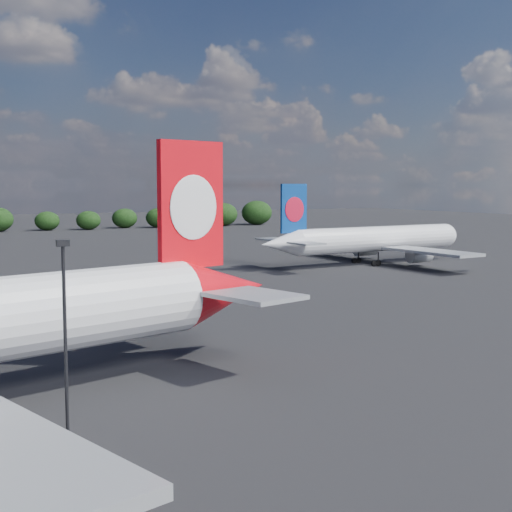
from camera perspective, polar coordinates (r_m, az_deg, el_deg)
name	(u,v)px	position (r m, az deg, el deg)	size (l,w,h in m)	color
china_southern_airliner	(370,240)	(123.73, 9.08, 1.27)	(42.22, 40.15, 13.78)	white
apron_lamp_post	(66,352)	(32.78, -14.99, -7.40)	(0.55, 0.30, 11.20)	black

